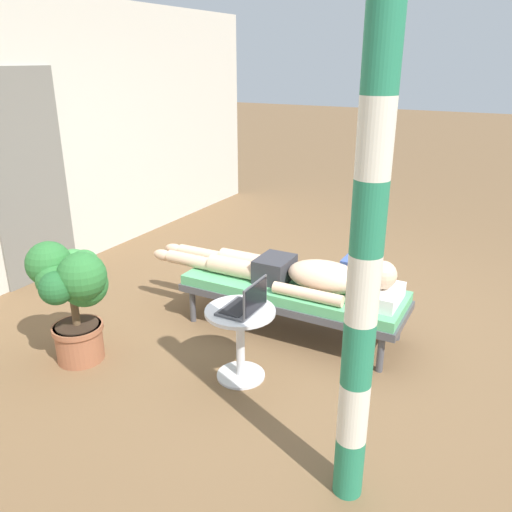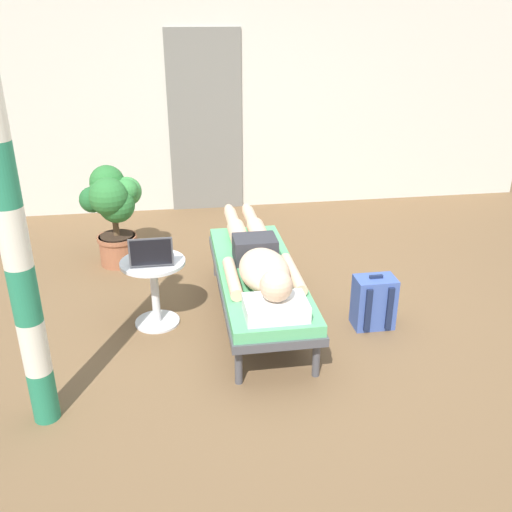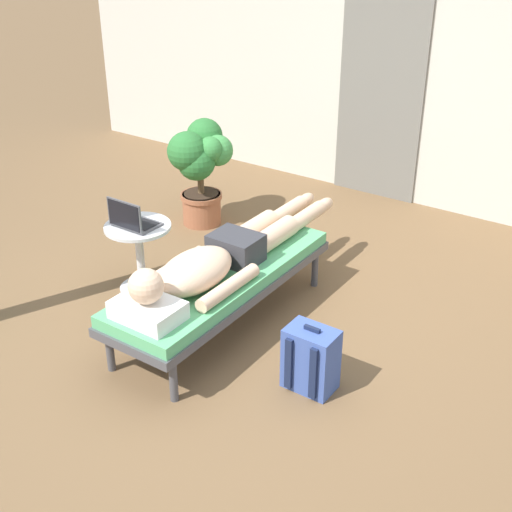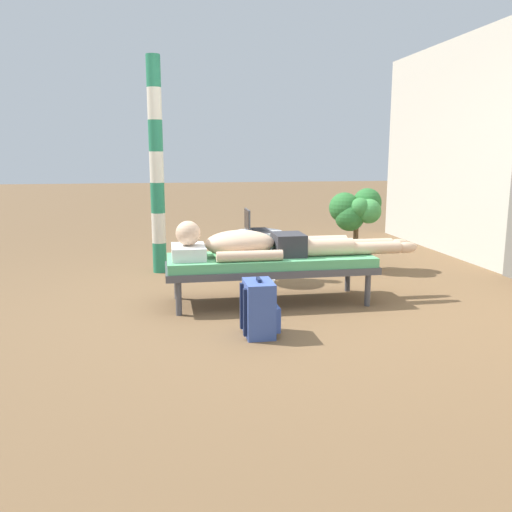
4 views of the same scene
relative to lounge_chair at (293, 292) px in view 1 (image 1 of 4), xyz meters
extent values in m
plane|color=brown|center=(0.15, -0.16, -0.35)|extent=(40.00, 40.00, 0.00)
cube|color=beige|center=(0.00, 2.81, 1.00)|extent=(7.60, 0.20, 2.70)
cube|color=slate|center=(-0.18, 2.70, 0.67)|extent=(0.84, 0.03, 2.04)
cylinder|color=#4C4C51|center=(-0.25, 0.81, -0.21)|extent=(0.05, 0.05, 0.28)
cylinder|color=#4C4C51|center=(0.25, 0.81, -0.21)|extent=(0.05, 0.05, 0.28)
cylinder|color=#4C4C51|center=(-0.25, -0.81, -0.21)|extent=(0.05, 0.05, 0.28)
cylinder|color=#4C4C51|center=(0.25, -0.81, -0.21)|extent=(0.05, 0.05, 0.28)
cube|color=#4C4C51|center=(0.00, 0.00, -0.04)|extent=(0.61, 1.81, 0.06)
cube|color=#59B272|center=(0.00, 0.00, 0.03)|extent=(0.59, 1.78, 0.08)
cube|color=white|center=(0.00, -0.71, 0.13)|extent=(0.40, 0.28, 0.11)
sphere|color=beige|center=(0.00, -0.71, 0.29)|extent=(0.21, 0.21, 0.21)
ellipsoid|color=beige|center=(0.00, -0.27, 0.19)|extent=(0.35, 0.60, 0.23)
cylinder|color=beige|center=(-0.22, -0.22, 0.12)|extent=(0.09, 0.55, 0.09)
cylinder|color=beige|center=(0.22, -0.22, 0.12)|extent=(0.09, 0.55, 0.09)
cube|color=#333338|center=(0.00, 0.16, 0.17)|extent=(0.33, 0.26, 0.19)
cylinder|color=beige|center=(-0.09, 0.50, 0.15)|extent=(0.15, 0.42, 0.15)
cylinder|color=beige|center=(-0.09, 0.93, 0.13)|extent=(0.11, 0.44, 0.11)
ellipsoid|color=beige|center=(-0.09, 1.22, 0.12)|extent=(0.09, 0.20, 0.10)
cylinder|color=beige|center=(0.09, 0.50, 0.15)|extent=(0.15, 0.42, 0.15)
cylinder|color=beige|center=(0.09, 0.93, 0.13)|extent=(0.11, 0.44, 0.11)
ellipsoid|color=beige|center=(0.09, 1.22, 0.12)|extent=(0.09, 0.20, 0.10)
cylinder|color=silver|center=(-0.78, 0.04, -0.34)|extent=(0.34, 0.34, 0.02)
cylinder|color=silver|center=(-0.78, 0.04, -0.09)|extent=(0.06, 0.06, 0.48)
cylinder|color=silver|center=(-0.78, 0.04, 0.17)|extent=(0.48, 0.48, 0.02)
cube|color=#4C4C51|center=(-0.78, 0.04, 0.19)|extent=(0.31, 0.22, 0.02)
cube|color=black|center=(-0.78, 0.05, 0.20)|extent=(0.27, 0.15, 0.00)
cube|color=#4C4C51|center=(-0.78, -0.08, 0.30)|extent=(0.31, 0.01, 0.21)
cube|color=black|center=(-0.78, -0.09, 0.30)|extent=(0.29, 0.00, 0.19)
cube|color=#3F59A5|center=(0.84, -0.25, -0.15)|extent=(0.30, 0.20, 0.40)
cube|color=#3F59A5|center=(0.84, -0.13, -0.22)|extent=(0.23, 0.04, 0.18)
cube|color=#192342|center=(0.76, -0.36, -0.15)|extent=(0.04, 0.02, 0.34)
cube|color=#192342|center=(0.92, -0.36, -0.15)|extent=(0.04, 0.02, 0.34)
cube|color=#192342|center=(0.84, -0.25, 0.07)|extent=(0.10, 0.02, 0.02)
cylinder|color=#9E5B3D|center=(-1.14, 1.21, -0.21)|extent=(0.34, 0.34, 0.28)
cylinder|color=#9E5B3D|center=(-1.14, 1.21, -0.09)|extent=(0.37, 0.37, 0.04)
cylinder|color=#332319|center=(-1.14, 1.21, -0.06)|extent=(0.31, 0.31, 0.01)
cylinder|color=brown|center=(-1.14, 1.21, 0.09)|extent=(0.06, 0.06, 0.31)
sphere|color=#38843D|center=(-1.02, 1.19, 0.37)|extent=(0.22, 0.22, 0.22)
sphere|color=#429347|center=(-1.02, 1.30, 0.33)|extent=(0.27, 0.27, 0.27)
sphere|color=#2D7233|center=(-1.19, 1.34, 0.41)|extent=(0.32, 0.32, 0.32)
sphere|color=#2D7233|center=(-1.24, 1.25, 0.33)|extent=(0.26, 0.26, 0.26)
sphere|color=#23602D|center=(-1.32, 1.16, 0.31)|extent=(0.23, 0.23, 0.23)
sphere|color=#2D7233|center=(-1.16, 1.07, 0.36)|extent=(0.34, 0.34, 0.34)
sphere|color=#2D7233|center=(-1.11, 1.11, 0.27)|extent=(0.33, 0.33, 0.33)
cylinder|color=#267F59|center=(-1.42, -0.96, -0.18)|extent=(0.15, 0.15, 0.33)
cylinder|color=silver|center=(-1.42, -0.96, 0.15)|extent=(0.15, 0.15, 0.33)
cylinder|color=#267F59|center=(-1.42, -0.96, 0.48)|extent=(0.15, 0.15, 0.33)
cylinder|color=silver|center=(-1.42, -0.96, 0.81)|extent=(0.15, 0.15, 0.33)
cylinder|color=#267F59|center=(-1.42, -0.96, 1.13)|extent=(0.15, 0.15, 0.33)
cylinder|color=silver|center=(-1.42, -0.96, 1.46)|extent=(0.15, 0.15, 0.33)
cylinder|color=#267F59|center=(-1.42, -0.96, 1.79)|extent=(0.15, 0.15, 0.33)
camera|label=1|loc=(-3.48, -1.53, 1.76)|focal=36.39mm
camera|label=2|loc=(-0.60, -3.74, 1.87)|focal=38.97mm
camera|label=3|loc=(2.42, -3.11, 2.26)|focal=47.87mm
camera|label=4|loc=(4.49, -0.90, 0.95)|focal=37.55mm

